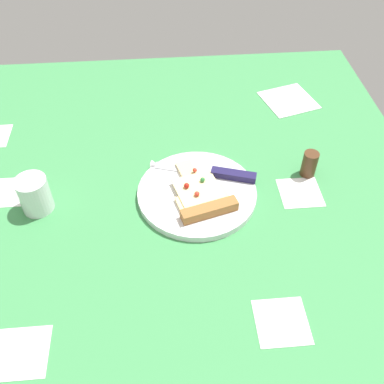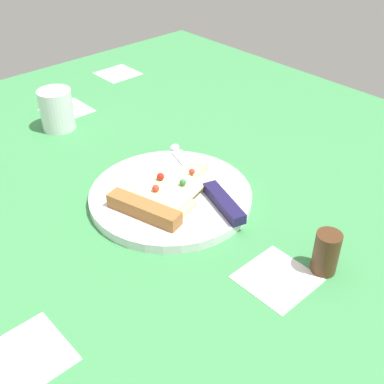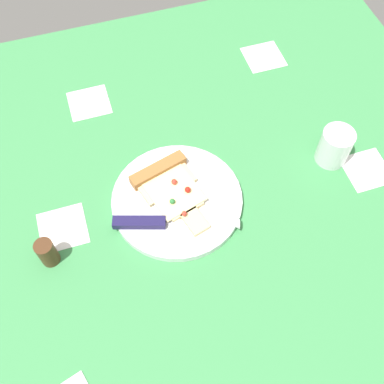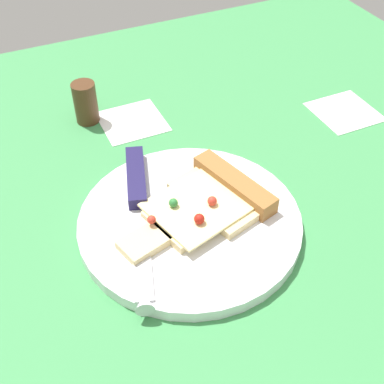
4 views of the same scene
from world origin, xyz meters
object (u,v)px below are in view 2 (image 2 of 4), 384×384
(pizza_slice, at_px, (161,196))
(knife, at_px, (210,188))
(pepper_shaker, at_px, (326,253))
(drinking_glass, at_px, (57,110))
(plate, at_px, (171,196))

(pizza_slice, height_order, knife, pizza_slice)
(pizza_slice, height_order, pepper_shaker, pepper_shaker)
(drinking_glass, bearing_deg, plate, -89.06)
(pizza_slice, distance_m, pepper_shaker, 0.26)
(plate, bearing_deg, knife, -40.38)
(plate, relative_size, knife, 1.10)
(pizza_slice, relative_size, drinking_glass, 2.36)
(drinking_glass, bearing_deg, pepper_shaker, -84.97)
(plate, xyz_separation_m, knife, (0.05, -0.04, 0.01))
(pizza_slice, bearing_deg, knife, 49.36)
(knife, height_order, drinking_glass, drinking_glass)
(plate, distance_m, drinking_glass, 0.34)
(pizza_slice, relative_size, pepper_shaker, 3.07)
(pizza_slice, bearing_deg, pepper_shaker, 0.23)
(knife, bearing_deg, drinking_glass, 115.71)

